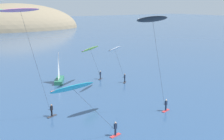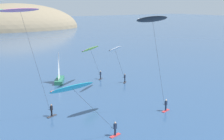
{
  "view_description": "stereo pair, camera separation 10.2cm",
  "coord_description": "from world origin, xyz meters",
  "px_view_note": "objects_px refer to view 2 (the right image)",
  "views": [
    {
      "loc": [
        -14.69,
        -9.98,
        14.66
      ],
      "look_at": [
        7.84,
        24.65,
        4.86
      ],
      "focal_mm": 45.0,
      "sensor_mm": 36.0,
      "label": 1
    },
    {
      "loc": [
        -14.6,
        -10.04,
        14.66
      ],
      "look_at": [
        7.84,
        24.65,
        4.86
      ],
      "focal_mm": 45.0,
      "sensor_mm": 36.0,
      "label": 2
    }
  ],
  "objects_px": {
    "kitesurfer_lime": "(91,51)",
    "kitesurfer_white": "(116,52)",
    "sailboat_near": "(60,78)",
    "kitesurfer_black": "(154,26)",
    "kitesurfer_cyan": "(76,92)",
    "kitesurfer_pink": "(23,19)"
  },
  "relations": [
    {
      "from": "kitesurfer_lime",
      "to": "kitesurfer_white",
      "type": "bearing_deg",
      "value": -67.77
    },
    {
      "from": "sailboat_near",
      "to": "kitesurfer_white",
      "type": "relative_size",
      "value": 0.75
    },
    {
      "from": "kitesurfer_white",
      "to": "kitesurfer_black",
      "type": "xyz_separation_m",
      "value": [
        -2.94,
        -12.76,
        5.33
      ]
    },
    {
      "from": "kitesurfer_white",
      "to": "kitesurfer_cyan",
      "type": "relative_size",
      "value": 0.87
    },
    {
      "from": "kitesurfer_pink",
      "to": "kitesurfer_black",
      "type": "xyz_separation_m",
      "value": [
        14.58,
        -4.99,
        -1.09
      ]
    },
    {
      "from": "kitesurfer_lime",
      "to": "kitesurfer_cyan",
      "type": "relative_size",
      "value": 0.82
    },
    {
      "from": "kitesurfer_pink",
      "to": "kitesurfer_cyan",
      "type": "xyz_separation_m",
      "value": [
        2.46,
        -7.84,
        -6.68
      ]
    },
    {
      "from": "sailboat_near",
      "to": "kitesurfer_white",
      "type": "distance_m",
      "value": 13.2
    },
    {
      "from": "kitesurfer_white",
      "to": "kitesurfer_black",
      "type": "height_order",
      "value": "kitesurfer_black"
    },
    {
      "from": "kitesurfer_black",
      "to": "kitesurfer_cyan",
      "type": "distance_m",
      "value": 13.65
    },
    {
      "from": "kitesurfer_pink",
      "to": "kitesurfer_lime",
      "type": "bearing_deg",
      "value": 39.69
    },
    {
      "from": "kitesurfer_white",
      "to": "kitesurfer_lime",
      "type": "bearing_deg",
      "value": 112.23
    },
    {
      "from": "kitesurfer_cyan",
      "to": "kitesurfer_pink",
      "type": "bearing_deg",
      "value": 107.44
    },
    {
      "from": "kitesurfer_pink",
      "to": "kitesurfer_black",
      "type": "bearing_deg",
      "value": -18.9
    },
    {
      "from": "kitesurfer_pink",
      "to": "kitesurfer_white",
      "type": "height_order",
      "value": "kitesurfer_pink"
    },
    {
      "from": "kitesurfer_black",
      "to": "kitesurfer_cyan",
      "type": "height_order",
      "value": "kitesurfer_black"
    },
    {
      "from": "sailboat_near",
      "to": "kitesurfer_pink",
      "type": "distance_m",
      "value": 24.24
    },
    {
      "from": "kitesurfer_black",
      "to": "kitesurfer_pink",
      "type": "bearing_deg",
      "value": 161.1
    },
    {
      "from": "kitesurfer_lime",
      "to": "kitesurfer_white",
      "type": "height_order",
      "value": "kitesurfer_white"
    },
    {
      "from": "kitesurfer_white",
      "to": "kitesurfer_cyan",
      "type": "bearing_deg",
      "value": -133.98
    },
    {
      "from": "sailboat_near",
      "to": "kitesurfer_cyan",
      "type": "distance_m",
      "value": 27.5
    },
    {
      "from": "kitesurfer_lime",
      "to": "kitesurfer_white",
      "type": "relative_size",
      "value": 0.94
    }
  ]
}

